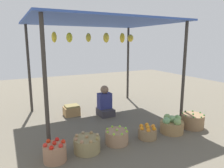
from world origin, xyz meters
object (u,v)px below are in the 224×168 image
basket_potatoes (87,144)px  basket_oranges (147,133)px  basket_green_chilies (193,121)px  wooden_crate_near_vendor (72,110)px  wooden_crate_stacked_rear (72,111)px  basket_cabbages (172,125)px  basket_limes (117,137)px  vendor_person (105,104)px  basket_red_tomatoes (55,152)px

basket_potatoes → basket_oranges: bearing=-2.5°
basket_potatoes → basket_green_chilies: size_ratio=0.95×
basket_green_chilies → wooden_crate_near_vendor: 2.94m
basket_potatoes → wooden_crate_near_vendor: bearing=81.1°
basket_potatoes → wooden_crate_near_vendor: 1.94m
basket_oranges → wooden_crate_stacked_rear: basket_oranges is taller
basket_cabbages → basket_limes: bearing=176.0°
vendor_person → basket_cabbages: 1.80m
basket_limes → basket_green_chilies: 1.86m
basket_oranges → basket_red_tomatoes: bearing=-180.0°
vendor_person → basket_potatoes: size_ratio=1.69×
basket_limes → wooden_crate_near_vendor: size_ratio=1.25×
wooden_crate_stacked_rear → vendor_person: bearing=-24.8°
basket_green_chilies → wooden_crate_stacked_rear: (-2.17, 1.99, -0.04)m
basket_oranges → wooden_crate_near_vendor: size_ratio=1.05×
basket_limes → wooden_crate_stacked_rear: bearing=99.5°
basket_potatoes → vendor_person: bearing=55.4°
basket_cabbages → wooden_crate_stacked_rear: (-1.58, 1.98, -0.04)m
basket_oranges → basket_potatoes: bearing=177.5°
basket_red_tomatoes → basket_green_chilies: 3.02m
basket_red_tomatoes → wooden_crate_near_vendor: size_ratio=1.06×
basket_red_tomatoes → basket_potatoes: bearing=5.7°
basket_red_tomatoes → wooden_crate_stacked_rear: 2.15m
basket_red_tomatoes → wooden_crate_near_vendor: basket_red_tomatoes is taller
basket_cabbages → wooden_crate_near_vendor: bearing=128.4°
basket_potatoes → wooden_crate_stacked_rear: 1.94m
wooden_crate_near_vendor → wooden_crate_stacked_rear: bearing=-176.6°
vendor_person → basket_cabbages: vendor_person is taller
basket_red_tomatoes → basket_potatoes: 0.57m
vendor_person → basket_oranges: vendor_person is taller
basket_limes → wooden_crate_near_vendor: bearing=99.1°
basket_limes → wooden_crate_stacked_rear: 1.92m
basket_oranges → basket_green_chilies: size_ratio=0.75×
basket_green_chilies → wooden_crate_stacked_rear: bearing=137.5°
basket_limes → basket_cabbages: bearing=-4.0°
basket_oranges → wooden_crate_near_vendor: same height
basket_limes → basket_cabbages: size_ratio=0.89×
wooden_crate_near_vendor → basket_potatoes: bearing=-98.9°
vendor_person → basket_limes: 1.61m
vendor_person → basket_potatoes: bearing=-124.6°
vendor_person → basket_green_chilies: bearing=-49.5°
basket_red_tomatoes → basket_oranges: 1.81m
basket_limes → basket_red_tomatoes: bearing=-175.9°
basket_limes → wooden_crate_stacked_rear: (-0.32, 1.89, -0.01)m
basket_potatoes → basket_limes: 0.60m
basket_cabbages → wooden_crate_stacked_rear: 2.53m
vendor_person → basket_limes: (-0.47, -1.53, -0.17)m
basket_cabbages → wooden_crate_near_vendor: (-1.57, 1.98, -0.02)m
vendor_person → basket_cabbages: (0.79, -1.62, -0.14)m
vendor_person → wooden_crate_stacked_rear: (-0.79, 0.36, -0.18)m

